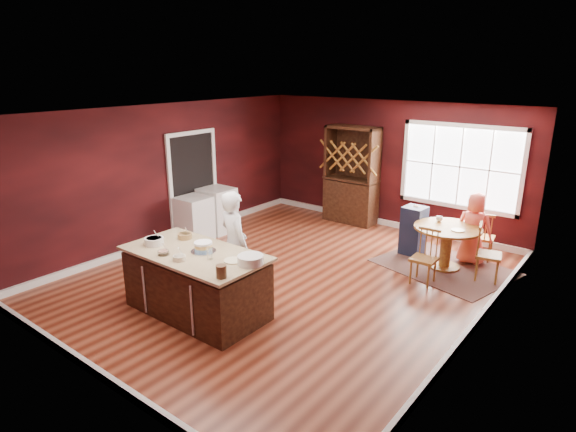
% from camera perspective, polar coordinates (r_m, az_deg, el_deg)
% --- Properties ---
extents(room_shell, '(7.00, 7.00, 7.00)m').
position_cam_1_polar(room_shell, '(7.63, 0.17, 2.04)').
color(room_shell, brown).
rests_on(room_shell, ground).
extents(window, '(2.36, 0.10, 1.66)m').
position_cam_1_polar(window, '(9.93, 19.74, 5.51)').
color(window, white).
rests_on(window, room_shell).
extents(doorway, '(0.08, 1.26, 2.13)m').
position_cam_1_polar(doorway, '(10.12, -11.13, 3.66)').
color(doorway, white).
rests_on(doorway, room_shell).
extents(kitchen_island, '(2.07, 1.09, 0.92)m').
position_cam_1_polar(kitchen_island, '(6.94, -10.79, -7.90)').
color(kitchen_island, black).
rests_on(kitchen_island, ground).
extents(dining_table, '(1.13, 1.13, 0.75)m').
position_cam_1_polar(dining_table, '(8.69, 18.29, -2.57)').
color(dining_table, brown).
rests_on(dining_table, ground).
extents(baker, '(0.69, 0.55, 1.65)m').
position_cam_1_polar(baker, '(7.21, -6.38, -3.38)').
color(baker, silver).
rests_on(baker, ground).
extents(layer_cake, '(0.35, 0.35, 0.14)m').
position_cam_1_polar(layer_cake, '(6.72, -10.02, -3.61)').
color(layer_cake, white).
rests_on(layer_cake, kitchen_island).
extents(bowl_blue, '(0.27, 0.27, 0.10)m').
position_cam_1_polar(bowl_blue, '(7.14, -15.57, -2.89)').
color(bowl_blue, silver).
rests_on(bowl_blue, kitchen_island).
extents(bowl_yellow, '(0.21, 0.21, 0.08)m').
position_cam_1_polar(bowl_yellow, '(7.28, -12.13, -2.32)').
color(bowl_yellow, olive).
rests_on(bowl_yellow, kitchen_island).
extents(bowl_pink, '(0.16, 0.16, 0.06)m').
position_cam_1_polar(bowl_pink, '(6.74, -14.55, -4.23)').
color(bowl_pink, white).
rests_on(bowl_pink, kitchen_island).
extents(bowl_olive, '(0.17, 0.17, 0.06)m').
position_cam_1_polar(bowl_olive, '(6.50, -12.76, -4.86)').
color(bowl_olive, beige).
rests_on(bowl_olive, kitchen_island).
extents(drinking_glass, '(0.08, 0.08, 0.16)m').
position_cam_1_polar(drinking_glass, '(6.44, -9.26, -4.43)').
color(drinking_glass, white).
rests_on(drinking_glass, kitchen_island).
extents(dinner_plate, '(0.25, 0.25, 0.02)m').
position_cam_1_polar(dinner_plate, '(6.36, -6.50, -5.27)').
color(dinner_plate, beige).
rests_on(dinner_plate, kitchen_island).
extents(white_tub, '(0.34, 0.34, 0.12)m').
position_cam_1_polar(white_tub, '(6.24, -4.47, -5.19)').
color(white_tub, white).
rests_on(white_tub, kitchen_island).
extents(stoneware_crock, '(0.13, 0.13, 0.16)m').
position_cam_1_polar(stoneware_crock, '(5.88, -7.91, -6.52)').
color(stoneware_crock, '#41291E').
rests_on(stoneware_crock, kitchen_island).
extents(rug, '(2.44, 2.08, 0.01)m').
position_cam_1_polar(rug, '(8.87, 17.97, -5.78)').
color(rug, brown).
rests_on(rug, ground).
extents(chair_east, '(0.47, 0.48, 0.96)m').
position_cam_1_polar(chair_east, '(8.46, 22.71, -4.02)').
color(chair_east, brown).
rests_on(chair_east, ground).
extents(chair_south, '(0.39, 0.38, 0.91)m').
position_cam_1_polar(chair_south, '(8.00, 15.82, -4.67)').
color(chair_south, '#8D5F23').
rests_on(chair_south, ground).
extents(chair_north, '(0.43, 0.42, 0.91)m').
position_cam_1_polar(chair_north, '(9.34, 22.12, -2.12)').
color(chair_north, olive).
rests_on(chair_north, ground).
extents(seated_woman, '(0.65, 0.45, 1.29)m').
position_cam_1_polar(seated_woman, '(9.03, 21.16, -1.40)').
color(seated_woman, '#F76651').
rests_on(seated_woman, ground).
extents(high_chair, '(0.40, 0.40, 0.95)m').
position_cam_1_polar(high_chair, '(9.19, 14.64, -1.56)').
color(high_chair, '#1D2641').
rests_on(high_chair, ground).
extents(toddler, '(0.18, 0.14, 0.26)m').
position_cam_1_polar(toddler, '(9.17, 14.84, 0.58)').
color(toddler, '#8CA5BF').
rests_on(toddler, high_chair).
extents(table_plate, '(0.22, 0.22, 0.02)m').
position_cam_1_polar(table_plate, '(8.47, 19.49, -1.59)').
color(table_plate, beige).
rests_on(table_plate, dining_table).
extents(table_cup, '(0.13, 0.13, 0.09)m').
position_cam_1_polar(table_cup, '(8.86, 17.50, -0.33)').
color(table_cup, white).
rests_on(table_cup, dining_table).
extents(hutch, '(1.17, 0.49, 2.14)m').
position_cam_1_polar(hutch, '(10.71, 7.54, 4.82)').
color(hutch, '#412317').
rests_on(hutch, ground).
extents(washer, '(0.61, 0.59, 0.88)m').
position_cam_1_polar(washer, '(9.84, -11.06, -0.28)').
color(washer, silver).
rests_on(washer, ground).
extents(dryer, '(0.64, 0.62, 0.94)m').
position_cam_1_polar(dryer, '(10.24, -8.39, 0.72)').
color(dryer, white).
rests_on(dryer, ground).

